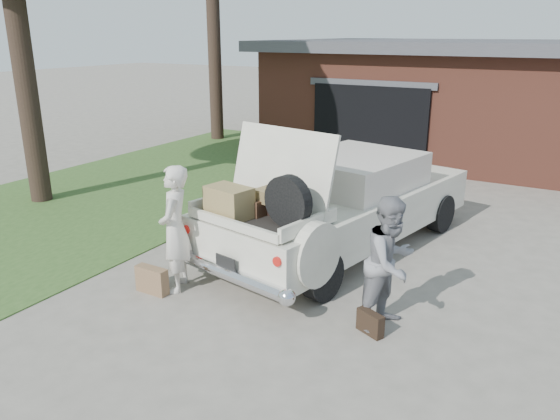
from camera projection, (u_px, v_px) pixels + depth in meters
The scene contains 8 objects.
ground at pixel (259, 295), 7.69m from camera, with size 90.00×90.00×0.00m, color gray.
grass_strip at pixel (128, 190), 12.77m from camera, with size 6.00×16.00×0.02m, color #2D4C1E.
house at pixel (492, 98), 16.15m from camera, with size 12.80×7.80×3.30m.
sedan at pixel (341, 202), 9.17m from camera, with size 3.13×5.78×2.25m.
woman_left at pixel (175, 229), 7.63m from camera, with size 0.66×0.44×1.82m, color beige.
woman_right at pixel (391, 263), 6.67m from camera, with size 0.82×0.64×1.69m, color gray.
suitcase_left at pixel (152, 280), 7.72m from camera, with size 0.50×0.16×0.39m, color #876444.
suitcase_right at pixel (370, 323), 6.68m from camera, with size 0.38×0.12×0.29m, color black.
Camera 1 is at (3.73, -5.86, 3.54)m, focal length 35.00 mm.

